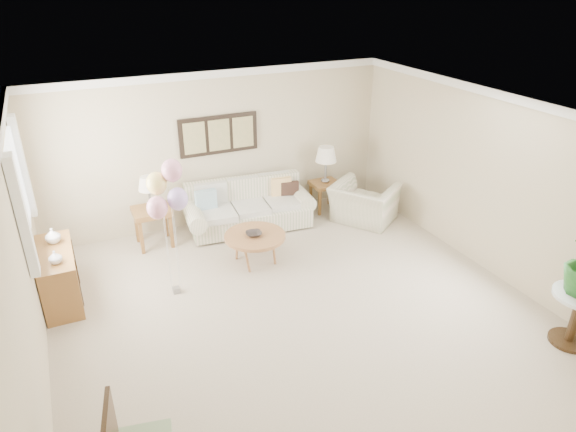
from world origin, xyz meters
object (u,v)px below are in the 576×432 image
object	(u,v)px
coffee_table	(255,237)
balloon_cluster	(166,191)
armchair	(363,203)
sofa	(249,209)

from	to	relation	value
coffee_table	balloon_cluster	bearing A→B (deg)	-167.28
coffee_table	balloon_cluster	size ratio (longest dim) A/B	0.48
armchair	balloon_cluster	distance (m)	3.81
sofa	balloon_cluster	size ratio (longest dim) A/B	1.20
sofa	armchair	xyz separation A→B (m)	(1.90, -0.64, 0.01)
coffee_table	armchair	xyz separation A→B (m)	(2.25, 0.52, -0.09)
coffee_table	sofa	bearing A→B (deg)	73.61
sofa	balloon_cluster	xyz separation A→B (m)	(-1.63, -1.45, 1.19)
balloon_cluster	armchair	bearing A→B (deg)	12.97
sofa	armchair	bearing A→B (deg)	-18.51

